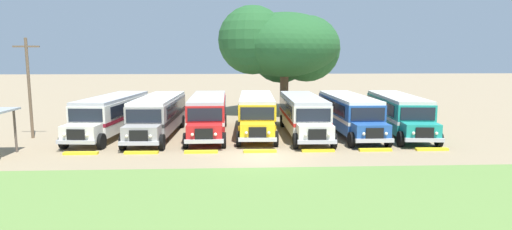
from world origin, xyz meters
name	(u,v)px	position (x,y,z in m)	size (l,w,h in m)	color
ground_plane	(261,158)	(0.00, 0.00, 0.00)	(220.00, 220.00, 0.00)	#937F60
foreground_grass_strip	(271,196)	(0.00, -6.67, 0.00)	(80.00, 8.96, 0.01)	olive
parked_bus_slot_0	(112,113)	(-10.53, 7.66, 1.58)	(3.62, 10.98, 2.82)	silver
parked_bus_slot_1	(158,114)	(-7.07, 7.15, 1.58)	(2.94, 10.87, 2.82)	#9E9993
parked_bus_slot_2	(208,113)	(-3.48, 7.53, 1.58)	(2.83, 10.86, 2.82)	red
parked_bus_slot_3	(256,112)	(0.13, 7.89, 1.58)	(3.04, 10.89, 2.82)	yellow
parked_bus_slot_4	(303,113)	(3.52, 7.01, 1.58)	(2.77, 10.85, 2.82)	silver
parked_bus_slot_5	(349,112)	(7.01, 7.23, 1.58)	(2.77, 10.85, 2.82)	#23519E
parked_bus_slot_6	(398,112)	(10.74, 7.22, 1.58)	(3.54, 10.97, 2.82)	teal
curb_wheelstop_0	(81,153)	(-10.63, 1.31, 0.07)	(2.00, 0.36, 0.15)	yellow
curb_wheelstop_1	(141,152)	(-7.08, 1.31, 0.07)	(2.00, 0.36, 0.15)	yellow
curb_wheelstop_2	(201,152)	(-3.54, 1.31, 0.07)	(2.00, 0.36, 0.15)	yellow
curb_wheelstop_3	(260,151)	(0.00, 1.31, 0.07)	(2.00, 0.36, 0.15)	yellow
curb_wheelstop_4	(318,150)	(3.54, 1.31, 0.07)	(2.00, 0.36, 0.15)	yellow
curb_wheelstop_5	(375,150)	(7.08, 1.31, 0.07)	(2.00, 0.36, 0.15)	yellow
curb_wheelstop_6	(432,149)	(10.63, 1.31, 0.07)	(2.00, 0.36, 0.15)	yellow
broad_shade_tree	(283,46)	(3.32, 18.95, 6.72)	(12.26, 11.50, 10.55)	brown
utility_pole	(29,85)	(-15.83, 6.57, 3.75)	(1.80, 0.20, 7.01)	brown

